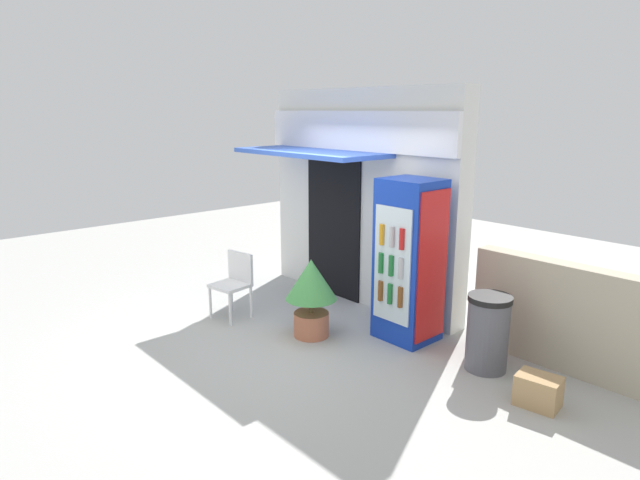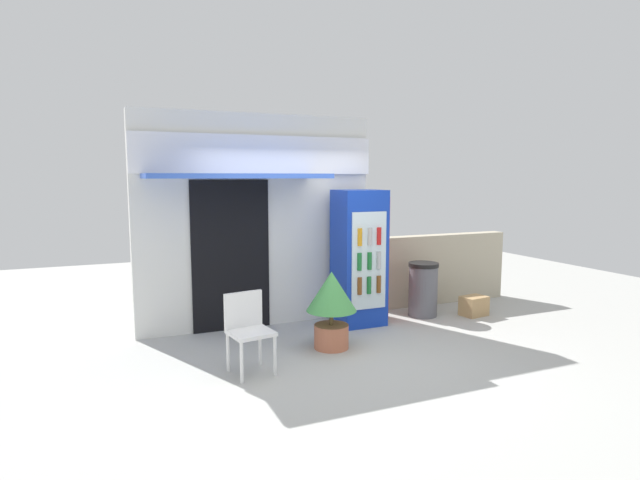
% 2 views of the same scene
% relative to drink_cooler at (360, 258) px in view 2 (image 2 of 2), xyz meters
% --- Properties ---
extents(ground, '(16.00, 16.00, 0.00)m').
position_rel_drink_cooler_xyz_m(ground, '(-0.98, -1.04, -0.96)').
color(ground, '#B2B2AD').
extents(storefront_building, '(3.36, 1.25, 2.97)m').
position_rel_drink_cooler_xyz_m(storefront_building, '(-1.38, 0.56, 0.57)').
color(storefront_building, silver).
rests_on(storefront_building, ground).
extents(drink_cooler, '(0.68, 0.64, 1.93)m').
position_rel_drink_cooler_xyz_m(drink_cooler, '(0.00, 0.00, 0.00)').
color(drink_cooler, '#1438B2').
rests_on(drink_cooler, ground).
extents(plastic_chair, '(0.50, 0.49, 0.86)m').
position_rel_drink_cooler_xyz_m(plastic_chair, '(-1.96, -1.16, -0.45)').
color(plastic_chair, white).
rests_on(plastic_chair, ground).
extents(potted_plant_near_shop, '(0.62, 0.62, 0.97)m').
position_rel_drink_cooler_xyz_m(potted_plant_near_shop, '(-0.81, -0.82, -0.37)').
color(potted_plant_near_shop, '#BC6B4C').
rests_on(potted_plant_near_shop, ground).
extents(trash_bin, '(0.46, 0.46, 0.82)m').
position_rel_drink_cooler_xyz_m(trash_bin, '(1.09, -0.01, -0.55)').
color(trash_bin, '#595960').
rests_on(trash_bin, ground).
extents(stone_boundary_wall, '(2.48, 0.23, 1.15)m').
position_rel_drink_cooler_xyz_m(stone_boundary_wall, '(1.83, 0.61, -0.39)').
color(stone_boundary_wall, '#B7AD93').
rests_on(stone_boundary_wall, ground).
extents(cardboard_box, '(0.42, 0.34, 0.30)m').
position_rel_drink_cooler_xyz_m(cardboard_box, '(1.82, -0.31, -0.82)').
color(cardboard_box, tan).
rests_on(cardboard_box, ground).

